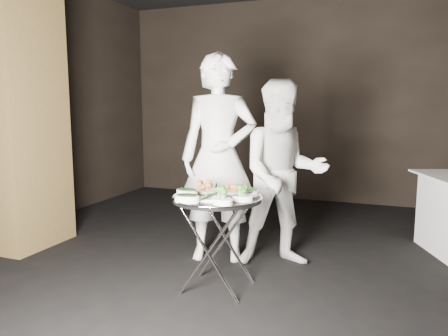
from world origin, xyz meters
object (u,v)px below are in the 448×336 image
(tray_stand, at_px, (217,239))
(serving_tray, at_px, (217,198))
(waiter_right, at_px, (283,174))
(waiter_left, at_px, (219,158))

(tray_stand, relative_size, serving_tray, 1.04)
(serving_tray, xyz_separation_m, waiter_right, (0.35, 0.72, 0.10))
(tray_stand, bearing_deg, waiter_right, 64.14)
(tray_stand, relative_size, waiter_right, 0.43)
(waiter_right, bearing_deg, serving_tray, -139.82)
(waiter_left, relative_size, waiter_right, 1.15)
(serving_tray, height_order, waiter_left, waiter_left)
(waiter_right, bearing_deg, waiter_left, 160.73)
(serving_tray, xyz_separation_m, waiter_left, (-0.25, 0.67, 0.23))
(tray_stand, xyz_separation_m, serving_tray, (0.00, -0.00, 0.33))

